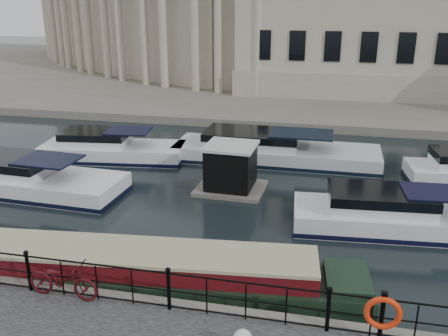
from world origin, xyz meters
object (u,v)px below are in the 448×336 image
(bicycle, at_px, (63,280))
(harbour_hut, at_px, (231,170))
(life_ring_post, at_px, (383,314))
(narrowboat, at_px, (110,273))

(bicycle, distance_m, harbour_hut, 10.17)
(life_ring_post, distance_m, narrowboat, 7.91)
(narrowboat, bearing_deg, bicycle, -112.75)
(life_ring_post, relative_size, harbour_hut, 0.46)
(bicycle, xyz_separation_m, harbour_hut, (2.50, 9.85, -0.13))
(life_ring_post, distance_m, harbour_hut, 11.53)
(bicycle, height_order, harbour_hut, harbour_hut)
(narrowboat, distance_m, harbour_hut, 8.44)
(narrowboat, bearing_deg, life_ring_post, -19.58)
(bicycle, relative_size, narrowboat, 0.13)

